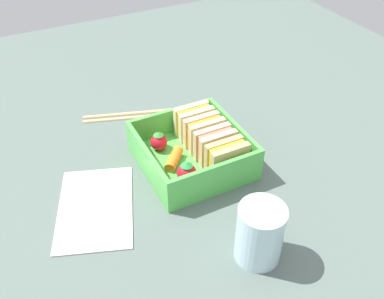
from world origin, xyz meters
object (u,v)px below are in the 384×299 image
at_px(sandwich_center, 215,145).
at_px(strawberry_left, 159,141).
at_px(carrot_stick_far_left, 173,158).
at_px(strawberry_far_left, 187,173).
at_px(drinking_glass, 260,233).
at_px(folded_napkin, 95,207).
at_px(sandwich_center_left, 204,133).
at_px(sandwich_left, 194,121).
at_px(chopstick_pair, 145,113).
at_px(sandwich_center_right, 227,159).

distance_m(sandwich_center, strawberry_left, 0.09).
height_order(carrot_stick_far_left, strawberry_far_left, strawberry_far_left).
bearing_deg(drinking_glass, carrot_stick_far_left, -172.88).
bearing_deg(strawberry_far_left, folded_napkin, -98.73).
bearing_deg(carrot_stick_far_left, sandwich_center_left, 104.13).
bearing_deg(drinking_glass, sandwich_center, 168.13).
bearing_deg(sandwich_left, drinking_glass, -8.53).
height_order(sandwich_center, folded_napkin, sandwich_center).
bearing_deg(sandwich_center, drinking_glass, -11.87).
bearing_deg(chopstick_pair, folded_napkin, -39.27).
xyz_separation_m(sandwich_center, sandwich_center_right, (0.03, 0.00, 0.00)).
xyz_separation_m(sandwich_center, strawberry_far_left, (0.03, -0.06, -0.01)).
bearing_deg(sandwich_center_right, sandwich_center_left, 180.00).
relative_size(sandwich_center_left, sandwich_center_right, 1.00).
distance_m(sandwich_center_right, strawberry_far_left, 0.06).
bearing_deg(chopstick_pair, sandwich_center, 14.20).
relative_size(sandwich_center, sandwich_center_right, 1.00).
bearing_deg(sandwich_center_left, sandwich_center_right, 0.00).
bearing_deg(sandwich_center_left, folded_napkin, -78.01).
xyz_separation_m(carrot_stick_far_left, chopstick_pair, (-0.15, 0.02, -0.02)).
height_order(sandwich_center_left, sandwich_center_right, same).
relative_size(chopstick_pair, drinking_glass, 2.73).
relative_size(sandwich_center_left, sandwich_center, 1.00).
relative_size(sandwich_left, strawberry_far_left, 1.71).
bearing_deg(sandwich_left, sandwich_center, 0.00).
bearing_deg(chopstick_pair, strawberry_left, -11.02).
bearing_deg(sandwich_left, sandwich_center_left, 0.00).
height_order(sandwich_left, carrot_stick_far_left, sandwich_left).
bearing_deg(strawberry_left, strawberry_far_left, 4.09).
height_order(sandwich_center, chopstick_pair, sandwich_center).
bearing_deg(chopstick_pair, strawberry_far_left, -4.63).
relative_size(sandwich_center_right, strawberry_far_left, 1.71).
bearing_deg(drinking_glass, sandwich_center_left, 170.07).
bearing_deg(sandwich_center, strawberry_left, -131.84).
xyz_separation_m(strawberry_far_left, chopstick_pair, (-0.19, 0.02, -0.02)).
bearing_deg(chopstick_pair, sandwich_center_right, 11.92).
relative_size(sandwich_center_left, strawberry_far_left, 1.71).
distance_m(sandwich_left, sandwich_center, 0.07).
distance_m(strawberry_far_left, drinking_glass, 0.14).
xyz_separation_m(strawberry_left, strawberry_far_left, (0.08, 0.01, 0.00)).
distance_m(sandwich_center_left, carrot_stick_far_left, 0.06).
relative_size(sandwich_center_left, strawberry_left, 1.83).
xyz_separation_m(sandwich_left, sandwich_center_left, (0.03, 0.00, 0.00)).
distance_m(sandwich_center, chopstick_pair, 0.18).
bearing_deg(strawberry_far_left, carrot_stick_far_left, 179.84).
height_order(sandwich_center_right, carrot_stick_far_left, sandwich_center_right).
relative_size(strawberry_far_left, folded_napkin, 0.23).
bearing_deg(folded_napkin, strawberry_far_left, 81.27).
xyz_separation_m(carrot_stick_far_left, folded_napkin, (0.02, -0.13, -0.02)).
bearing_deg(chopstick_pair, drinking_glass, 1.30).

